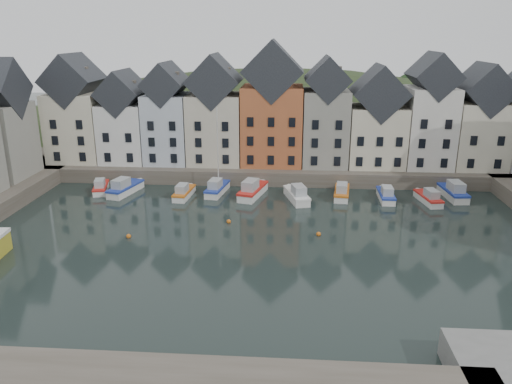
# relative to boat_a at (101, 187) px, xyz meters

# --- Properties ---
(ground) EXTENTS (260.00, 260.00, 0.00)m
(ground) POSITION_rel_boat_a_xyz_m (22.69, -18.28, -0.62)
(ground) COLOR black
(ground) RESTS_ON ground
(far_quay) EXTENTS (90.00, 16.00, 2.00)m
(far_quay) POSITION_rel_boat_a_xyz_m (22.69, 11.72, 0.38)
(far_quay) COLOR #4C463A
(far_quay) RESTS_ON ground
(hillside) EXTENTS (153.60, 70.40, 64.00)m
(hillside) POSITION_rel_boat_a_xyz_m (22.71, 37.72, -18.58)
(hillside) COLOR #222D16
(hillside) RESTS_ON ground
(far_terrace) EXTENTS (72.37, 8.16, 17.78)m
(far_terrace) POSITION_rel_boat_a_xyz_m (25.90, 9.72, 8.26)
(far_terrace) COLOR beige
(far_terrace) RESTS_ON far_quay
(mooring_buoys) EXTENTS (20.50, 5.50, 0.50)m
(mooring_buoys) POSITION_rel_boat_a_xyz_m (18.69, -12.94, -0.47)
(mooring_buoys) COLOR #C16016
(mooring_buoys) RESTS_ON ground
(boat_a) EXTENTS (2.96, 5.65, 2.07)m
(boat_a) POSITION_rel_boat_a_xyz_m (0.00, 0.00, 0.00)
(boat_a) COLOR silver
(boat_a) RESTS_ON ground
(boat_b) EXTENTS (3.54, 6.78, 2.49)m
(boat_b) POSITION_rel_boat_a_xyz_m (3.50, -0.60, 0.12)
(boat_b) COLOR silver
(boat_b) RESTS_ON ground
(boat_c) EXTENTS (2.16, 5.63, 2.11)m
(boat_c) POSITION_rel_boat_a_xyz_m (11.70, -1.58, 0.01)
(boat_c) COLOR silver
(boat_c) RESTS_ON ground
(boat_d) EXTENTS (2.82, 6.33, 11.68)m
(boat_d) POSITION_rel_boat_a_xyz_m (15.80, 0.30, 0.14)
(boat_d) COLOR silver
(boat_d) RESTS_ON ground
(boat_e) EXTENTS (3.80, 7.25, 2.66)m
(boat_e) POSITION_rel_boat_a_xyz_m (20.63, -0.55, 0.17)
(boat_e) COLOR silver
(boat_e) RESTS_ON ground
(boat_f) EXTENTS (3.58, 6.65, 2.44)m
(boat_f) POSITION_rel_boat_a_xyz_m (26.47, -1.85, 0.11)
(boat_f) COLOR silver
(boat_f) RESTS_ON ground
(boat_g) EXTENTS (2.56, 6.10, 2.27)m
(boat_g) POSITION_rel_boat_a_xyz_m (32.32, -0.14, 0.06)
(boat_g) COLOR silver
(boat_g) RESTS_ON ground
(boat_h) EXTENTS (1.87, 5.67, 2.16)m
(boat_h) POSITION_rel_boat_a_xyz_m (37.90, -0.80, 0.03)
(boat_h) COLOR silver
(boat_h) RESTS_ON ground
(boat_i) EXTENTS (2.65, 5.75, 2.13)m
(boat_i) POSITION_rel_boat_a_xyz_m (43.11, -1.56, 0.02)
(boat_i) COLOR silver
(boat_i) RESTS_ON ground
(boat_j) EXTENTS (2.69, 6.93, 2.60)m
(boat_j) POSITION_rel_boat_a_xyz_m (46.76, 0.82, 0.16)
(boat_j) COLOR silver
(boat_j) RESTS_ON ground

